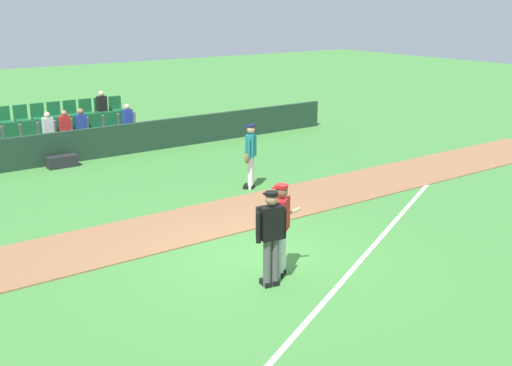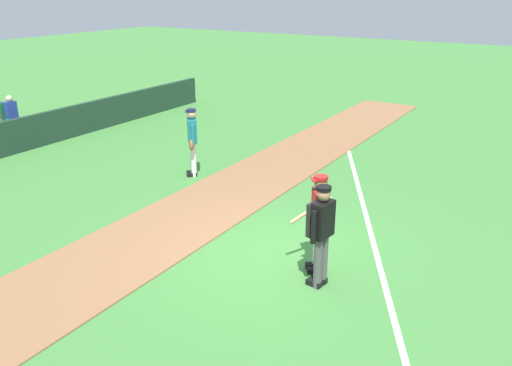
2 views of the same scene
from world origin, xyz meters
TOP-DOWN VIEW (x-y plane):
  - ground_plane at (0.00, 0.00)m, footprint 80.00×80.00m
  - infield_dirt_path at (0.00, 2.54)m, footprint 28.00×2.21m
  - foul_line_chalk at (3.00, -0.50)m, footprint 10.74×5.53m
  - batter_red_jersey at (-0.03, -0.79)m, footprint 0.73×0.70m
  - umpire_home_plate at (-0.45, -1.02)m, footprint 0.58×0.35m
  - runner_teal_jersey at (2.73, 4.07)m, footprint 0.58×0.49m

SIDE VIEW (x-z plane):
  - ground_plane at x=0.00m, z-range 0.00..0.00m
  - foul_line_chalk at x=3.00m, z-range 0.00..0.01m
  - infield_dirt_path at x=0.00m, z-range 0.00..0.03m
  - runner_teal_jersey at x=2.73m, z-range 0.08..1.84m
  - batter_red_jersey at x=-0.03m, z-range 0.09..1.85m
  - umpire_home_plate at x=-0.45m, z-range 0.12..1.88m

